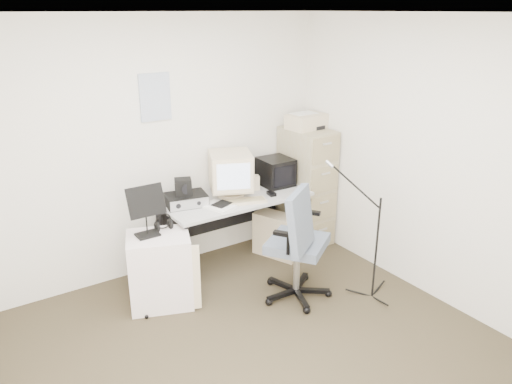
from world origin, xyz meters
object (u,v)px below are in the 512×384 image
office_chair (297,241)px  desk (236,229)px  filing_cabinet (306,186)px  side_cart (160,270)px

office_chair → desk: bearing=62.3°
filing_cabinet → office_chair: 1.26m
desk → side_cart: desk is taller
side_cart → desk: bearing=38.1°
desk → office_chair: bearing=-83.4°
office_chair → side_cart: (-1.08, 0.59, -0.23)m
filing_cabinet → side_cart: 1.98m
filing_cabinet → desk: size_ratio=0.87×
desk → office_chair: size_ratio=1.34×
filing_cabinet → side_cart: filing_cabinet is taller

